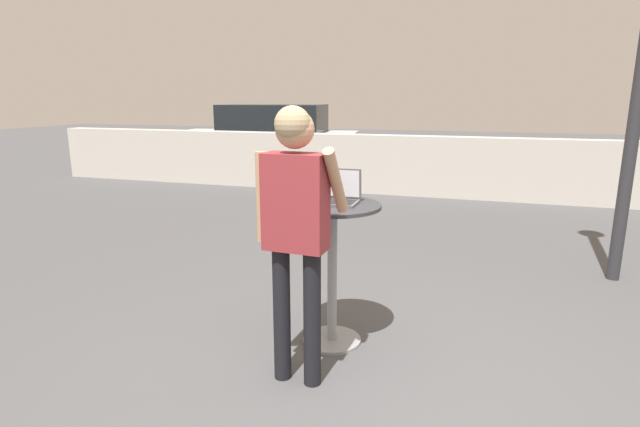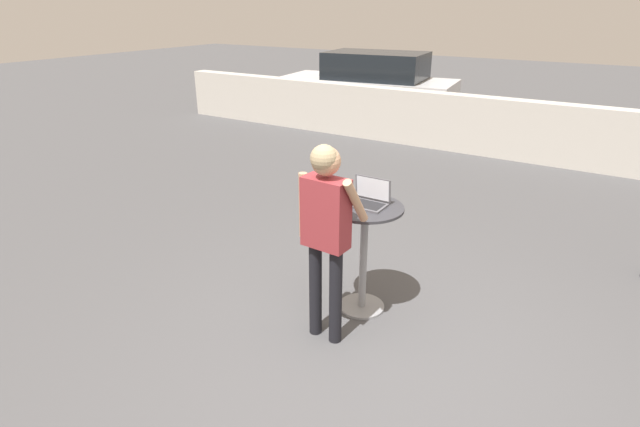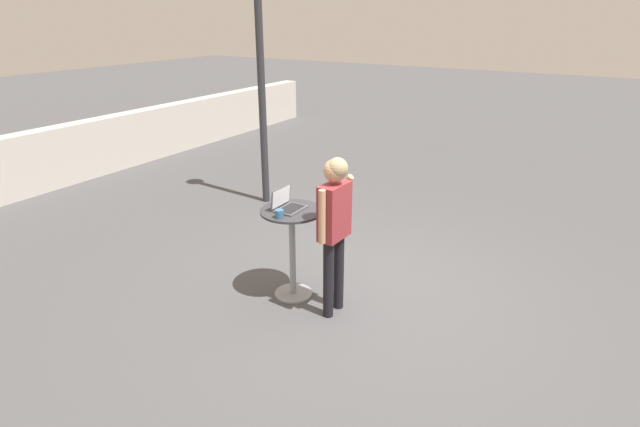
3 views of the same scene
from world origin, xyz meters
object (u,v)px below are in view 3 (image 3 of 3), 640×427
Objects in this scene: cafe_table at (292,240)px; coffee_mug at (279,214)px; laptop at (287,205)px; standing_person at (334,217)px; street_lamp at (260,43)px.

cafe_table is 0.47m from coffee_mug.
laptop is at bearing 89.81° from cafe_table.
standing_person is (-0.07, -0.57, 0.42)m from cafe_table.
standing_person is (0.18, -0.55, 0.01)m from coffee_mug.
standing_person is at bearing -71.91° from coffee_mug.
cafe_table is at bearing 3.56° from coffee_mug.
cafe_table is 0.41m from laptop.
street_lamp is at bearing 39.76° from coffee_mug.
laptop reaches higher than cafe_table.
laptop is 0.63m from standing_person.
coffee_mug is (-0.25, -0.07, -0.01)m from laptop.
coffee_mug is 0.58m from standing_person.
street_lamp is (2.33, 2.07, 1.50)m from laptop.
standing_person is at bearing -96.59° from cafe_table.
cafe_table is at bearing 83.41° from standing_person.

